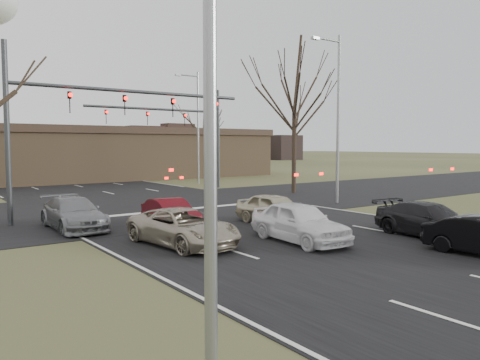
% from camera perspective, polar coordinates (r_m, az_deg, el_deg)
% --- Properties ---
extents(ground, '(360.00, 360.00, 0.00)m').
position_cam_1_polar(ground, '(15.79, 16.80, -8.82)').
color(ground, '#3C4424').
rests_on(ground, ground).
extents(road_main, '(14.00, 300.00, 0.02)m').
position_cam_1_polar(road_main, '(70.39, -26.05, 1.01)').
color(road_main, black).
rests_on(road_main, ground).
extents(road_cross, '(200.00, 14.00, 0.02)m').
position_cam_1_polar(road_cross, '(27.40, -9.14, -3.12)').
color(road_cross, black).
rests_on(road_cross, ground).
extents(building, '(42.40, 10.40, 5.30)m').
position_cam_1_polar(building, '(49.35, -19.33, 3.06)').
color(building, olive).
rests_on(building, ground).
extents(mast_arm_near, '(12.12, 0.24, 8.00)m').
position_cam_1_polar(mast_arm_near, '(23.37, -18.60, 7.86)').
color(mast_arm_near, '#383A3D').
rests_on(mast_arm_near, ground).
extents(mast_arm_far, '(11.12, 0.24, 8.00)m').
position_cam_1_polar(mast_arm_far, '(37.19, -6.34, 6.57)').
color(mast_arm_far, '#383A3D').
rests_on(mast_arm_far, ground).
extents(streetlight_right_near, '(2.34, 0.25, 10.00)m').
position_cam_1_polar(streetlight_right_near, '(28.65, 11.65, 8.33)').
color(streetlight_right_near, gray).
rests_on(streetlight_right_near, ground).
extents(streetlight_right_far, '(2.34, 0.25, 10.00)m').
position_cam_1_polar(streetlight_right_far, '(42.24, -5.35, 7.08)').
color(streetlight_right_far, gray).
rests_on(streetlight_right_far, ground).
extents(tree_right_near, '(6.90, 6.90, 11.50)m').
position_cam_1_polar(tree_right_near, '(34.77, 6.69, 13.16)').
color(tree_right_near, black).
rests_on(tree_right_near, ground).
extents(tree_right_far, '(5.40, 5.40, 9.00)m').
position_cam_1_polar(tree_right_far, '(52.09, -4.50, 8.07)').
color(tree_right_far, black).
rests_on(tree_right_far, ground).
extents(car_silver_suv, '(2.69, 4.89, 1.30)m').
position_cam_1_polar(car_silver_suv, '(16.63, -6.94, -5.72)').
color(car_silver_suv, '#AA9F89').
rests_on(car_silver_suv, ground).
extents(car_white_sedan, '(2.05, 4.44, 1.47)m').
position_cam_1_polar(car_white_sedan, '(17.18, 7.23, -5.11)').
color(car_white_sedan, white).
rests_on(car_white_sedan, ground).
extents(car_charcoal_sedan, '(2.28, 4.69, 1.31)m').
position_cam_1_polar(car_charcoal_sedan, '(19.36, 22.16, -4.56)').
color(car_charcoal_sedan, black).
rests_on(car_charcoal_sedan, ground).
extents(car_grey_ahead, '(1.89, 4.63, 1.34)m').
position_cam_1_polar(car_grey_ahead, '(20.84, -19.63, -3.84)').
color(car_grey_ahead, slate).
rests_on(car_grey_ahead, ground).
extents(car_red_ahead, '(1.52, 3.79, 1.22)m').
position_cam_1_polar(car_red_ahead, '(20.31, -8.45, -4.01)').
color(car_red_ahead, '#4E0B11').
rests_on(car_red_ahead, ground).
extents(car_silver_ahead, '(1.90, 4.14, 1.37)m').
position_cam_1_polar(car_silver_ahead, '(20.88, 4.30, -3.54)').
color(car_silver_ahead, beige).
rests_on(car_silver_ahead, ground).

